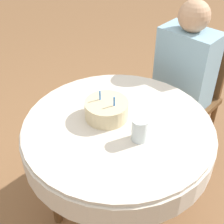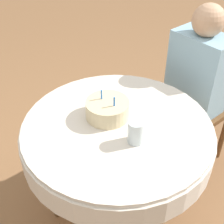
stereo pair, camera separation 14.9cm
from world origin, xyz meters
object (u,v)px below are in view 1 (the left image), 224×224
object	(u,v)px
person	(183,73)
drinking_glass	(140,130)
chair	(187,92)
birthday_cake	(107,110)

from	to	relation	value
person	drinking_glass	size ratio (longest dim) A/B	10.15
chair	person	world-z (taller)	person
chair	drinking_glass	size ratio (longest dim) A/B	8.02
drinking_glass	person	bearing A→B (deg)	100.89
person	birthday_cake	distance (m)	0.70
person	chair	bearing A→B (deg)	90.00
person	drinking_glass	bearing A→B (deg)	-73.52
drinking_glass	chair	bearing A→B (deg)	99.05
chair	drinking_glass	world-z (taller)	chair
chair	drinking_glass	xyz separation A→B (m)	(0.13, -0.82, 0.29)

